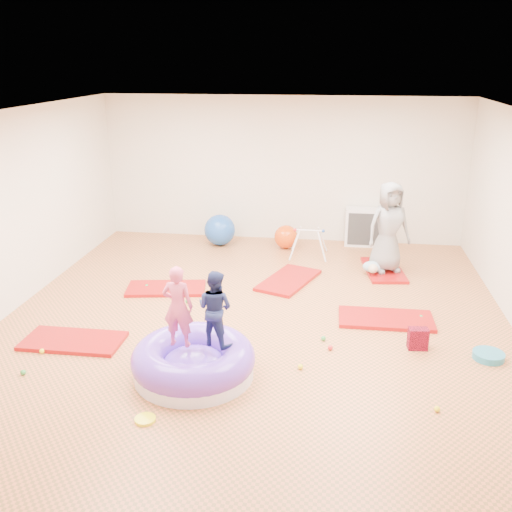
# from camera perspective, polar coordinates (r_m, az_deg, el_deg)

# --- Properties ---
(room) EXTENTS (7.01, 8.01, 2.81)m
(room) POSITION_cam_1_polar(r_m,az_deg,el_deg) (7.35, -0.33, 2.92)
(room) COLOR #CF6D3F
(room) RESTS_ON ground
(gym_mat_front_left) EXTENTS (1.27, 0.63, 0.05)m
(gym_mat_front_left) POSITION_cam_1_polar(r_m,az_deg,el_deg) (7.75, -17.80, -8.09)
(gym_mat_front_left) COLOR #A70107
(gym_mat_front_left) RESTS_ON ground
(gym_mat_mid_left) EXTENTS (1.30, 0.80, 0.05)m
(gym_mat_mid_left) POSITION_cam_1_polar(r_m,az_deg,el_deg) (9.10, -8.98, -3.22)
(gym_mat_mid_left) COLOR #A70107
(gym_mat_mid_left) RESTS_ON ground
(gym_mat_center_back) EXTENTS (1.04, 1.41, 0.05)m
(gym_mat_center_back) POSITION_cam_1_polar(r_m,az_deg,el_deg) (9.32, 3.27, -2.42)
(gym_mat_center_back) COLOR #A70107
(gym_mat_center_back) RESTS_ON ground
(gym_mat_right) EXTENTS (1.30, 0.66, 0.05)m
(gym_mat_right) POSITION_cam_1_polar(r_m,az_deg,el_deg) (8.17, 12.85, -6.16)
(gym_mat_right) COLOR #A70107
(gym_mat_right) RESTS_ON ground
(gym_mat_rear_right) EXTENTS (0.75, 1.26, 0.05)m
(gym_mat_rear_right) POSITION_cam_1_polar(r_m,az_deg,el_deg) (9.99, 12.63, -1.37)
(gym_mat_rear_right) COLOR #A70107
(gym_mat_rear_right) RESTS_ON ground
(inflatable_cushion) EXTENTS (1.42, 1.42, 0.45)m
(inflatable_cushion) POSITION_cam_1_polar(r_m,az_deg,el_deg) (6.67, -6.26, -10.46)
(inflatable_cushion) COLOR silver
(inflatable_cushion) RESTS_ON ground
(child_pink) EXTENTS (0.36, 0.25, 0.96)m
(child_pink) POSITION_cam_1_polar(r_m,az_deg,el_deg) (6.42, -7.84, -4.61)
(child_pink) COLOR #D5486A
(child_pink) RESTS_ON inflatable_cushion
(child_navy) EXTENTS (0.53, 0.48, 0.89)m
(child_navy) POSITION_cam_1_polar(r_m,az_deg,el_deg) (6.41, -4.13, -4.83)
(child_navy) COLOR #1A224F
(child_navy) RESTS_ON inflatable_cushion
(adult_caregiver) EXTENTS (0.87, 0.72, 1.52)m
(adult_caregiver) POSITION_cam_1_polar(r_m,az_deg,el_deg) (9.69, 13.12, 2.82)
(adult_caregiver) COLOR gray
(adult_caregiver) RESTS_ON gym_mat_rear_right
(infant) EXTENTS (0.33, 0.34, 0.20)m
(infant) POSITION_cam_1_polar(r_m,az_deg,el_deg) (9.72, 11.58, -1.10)
(infant) COLOR #91B5C8
(infant) RESTS_ON gym_mat_rear_right
(ball_pit_balls) EXTENTS (4.84, 2.86, 0.06)m
(ball_pit_balls) POSITION_cam_1_polar(r_m,az_deg,el_deg) (7.49, -2.15, -8.04)
(ball_pit_balls) COLOR green
(ball_pit_balls) RESTS_ON ground
(exercise_ball_blue) EXTENTS (0.60, 0.60, 0.60)m
(exercise_ball_blue) POSITION_cam_1_polar(r_m,az_deg,el_deg) (11.07, -3.65, 2.62)
(exercise_ball_blue) COLOR #1B4AA3
(exercise_ball_blue) RESTS_ON ground
(exercise_ball_orange) EXTENTS (0.45, 0.45, 0.45)m
(exercise_ball_orange) POSITION_cam_1_polar(r_m,az_deg,el_deg) (10.90, 3.01, 1.93)
(exercise_ball_orange) COLOR #D8440C
(exercise_ball_orange) RESTS_ON ground
(infant_play_gym) EXTENTS (0.68, 0.65, 0.52)m
(infant_play_gym) POSITION_cam_1_polar(r_m,az_deg,el_deg) (10.39, 5.31, 1.73)
(infant_play_gym) COLOR silver
(infant_play_gym) RESTS_ON ground
(cube_shelf) EXTENTS (0.73, 0.36, 0.73)m
(cube_shelf) POSITION_cam_1_polar(r_m,az_deg,el_deg) (11.22, 10.77, 2.87)
(cube_shelf) COLOR silver
(cube_shelf) RESTS_ON ground
(balance_disc) EXTENTS (0.38, 0.38, 0.08)m
(balance_disc) POSITION_cam_1_polar(r_m,az_deg,el_deg) (7.57, 22.22, -9.21)
(balance_disc) COLOR teal
(balance_disc) RESTS_ON ground
(backpack) EXTENTS (0.25, 0.17, 0.28)m
(backpack) POSITION_cam_1_polar(r_m,az_deg,el_deg) (7.48, 15.88, -7.96)
(backpack) COLOR #A40323
(backpack) RESTS_ON ground
(yellow_toy) EXTENTS (0.21, 0.21, 0.03)m
(yellow_toy) POSITION_cam_1_polar(r_m,az_deg,el_deg) (6.08, -11.03, -15.74)
(yellow_toy) COLOR yellow
(yellow_toy) RESTS_ON ground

